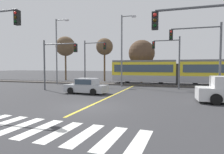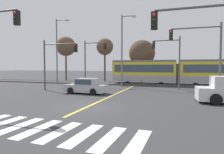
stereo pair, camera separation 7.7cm
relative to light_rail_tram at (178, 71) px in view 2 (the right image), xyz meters
name	(u,v)px [view 2 (the right image)]	position (x,y,z in m)	size (l,w,h in m)	color
ground_plane	(87,107)	(-5.84, -17.24, -2.05)	(200.00, 200.00, 0.00)	#333335
track_bed	(137,84)	(-5.84, 0.01, -1.96)	(120.00, 4.00, 0.18)	#4C4742
rail_near	(136,83)	(-5.84, -0.71, -1.82)	(120.00, 0.08, 0.10)	#939399
rail_far	(138,83)	(-5.84, 0.73, -1.82)	(120.00, 0.08, 0.10)	#939399
light_rail_tram	(178,71)	(0.00, 0.00, 0.00)	(18.50, 2.64, 3.43)	#9E9EA3
crosswalk_stripe_2	(1,124)	(-8.04, -22.06, -2.04)	(0.56, 2.80, 0.01)	silver
crosswalk_stripe_3	(19,126)	(-6.94, -22.11, -2.04)	(0.56, 2.80, 0.01)	silver
crosswalk_stripe_4	(39,129)	(-5.84, -22.15, -2.04)	(0.56, 2.80, 0.01)	silver
crosswalk_stripe_5	(60,132)	(-4.74, -22.20, -2.04)	(0.56, 2.80, 0.01)	silver
crosswalk_stripe_6	(84,135)	(-3.65, -22.24, -2.04)	(0.56, 2.80, 0.01)	silver
crosswalk_stripe_7	(109,138)	(-2.55, -22.29, -2.04)	(0.56, 2.80, 0.01)	silver
crosswalk_stripe_8	(138,142)	(-1.45, -22.33, -2.04)	(0.56, 2.80, 0.01)	silver
lane_centre_line	(115,95)	(-5.84, -11.07, -2.05)	(0.20, 18.16, 0.01)	gold
sedan_crossing	(86,86)	(-8.80, -11.17, -1.35)	(4.32, 2.16, 1.52)	#B7BABF
traffic_light_far_right	(170,55)	(-0.95, -4.47, 2.03)	(3.25, 0.38, 6.24)	#515459
traffic_light_far_left	(92,56)	(-11.45, -3.70, 2.11)	(3.25, 0.38, 6.31)	#515459
traffic_light_mid_left	(56,57)	(-13.09, -9.95, 1.72)	(4.25, 0.38, 5.68)	#515459
traffic_light_near_right	(201,41)	(0.92, -18.83, 1.87)	(3.75, 0.38, 5.84)	#515459
traffic_light_mid_right	(202,48)	(1.88, -10.54, 2.23)	(4.25, 0.38, 6.38)	#515459
street_lamp_west	(58,48)	(-17.51, -2.74, 3.49)	(2.24, 0.28, 9.88)	slate
street_lamp_centre	(123,47)	(-7.08, -3.30, 3.28)	(2.02, 0.28, 9.53)	slate
bare_tree_far_west	(66,46)	(-20.82, 5.08, 4.54)	(3.78, 3.78, 8.52)	brown
bare_tree_west	(105,47)	(-12.84, 5.36, 4.23)	(3.11, 3.11, 7.90)	brown
bare_tree_east	(142,53)	(-5.78, 4.12, 2.88)	(4.36, 4.36, 7.13)	brown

